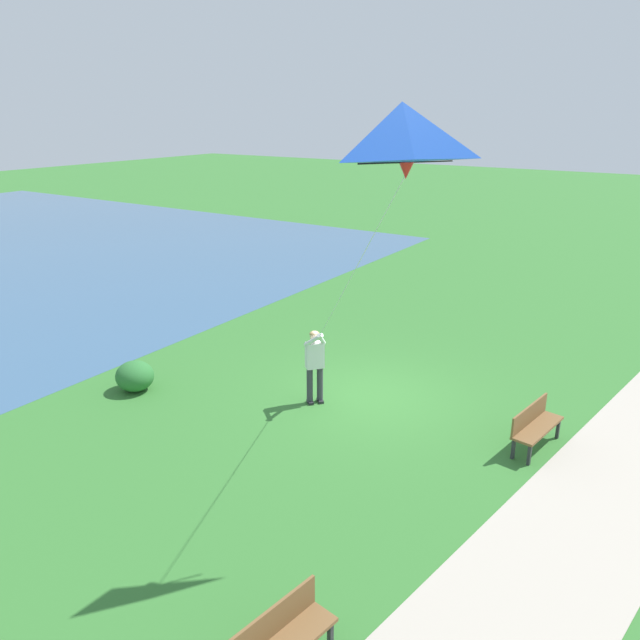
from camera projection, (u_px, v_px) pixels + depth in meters
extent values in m
plane|color=#33702D|center=(372.00, 396.00, 14.38)|extent=(120.00, 120.00, 0.00)
cube|color=#ADA393|center=(590.00, 517.00, 10.13)|extent=(7.38, 31.98, 0.02)
cube|color=#232328|center=(320.00, 401.00, 14.11)|extent=(0.25, 0.24, 0.06)
cylinder|color=#383842|center=(320.00, 384.00, 13.99)|extent=(0.14, 0.14, 0.82)
cube|color=#232328|center=(310.00, 402.00, 14.04)|extent=(0.25, 0.24, 0.06)
cylinder|color=#383842|center=(310.00, 385.00, 13.92)|extent=(0.14, 0.14, 0.82)
cube|color=white|center=(315.00, 355.00, 13.73)|extent=(0.43, 0.45, 0.60)
sphere|color=beige|center=(315.00, 336.00, 13.58)|extent=(0.22, 0.22, 0.22)
ellipsoid|color=tan|center=(314.00, 334.00, 13.58)|extent=(0.32, 0.32, 0.13)
cylinder|color=white|center=(321.00, 339.00, 13.40)|extent=(0.28, 0.55, 0.43)
cylinder|color=white|center=(314.00, 340.00, 13.36)|extent=(0.56, 0.20, 0.43)
sphere|color=beige|center=(320.00, 336.00, 13.19)|extent=(0.10, 0.10, 0.10)
pyramid|color=blue|center=(401.00, 134.00, 8.24)|extent=(1.21, 1.45, 0.75)
cone|color=red|center=(406.00, 171.00, 8.23)|extent=(0.28, 0.28, 0.22)
cylinder|color=black|center=(406.00, 162.00, 8.19)|extent=(0.85, 1.16, 0.02)
cylinder|color=silver|center=(353.00, 274.00, 10.72)|extent=(3.14, 2.68, 3.79)
cube|color=brown|center=(538.00, 428.00, 12.05)|extent=(0.67, 1.55, 0.05)
cube|color=brown|center=(530.00, 414.00, 12.10)|extent=(0.27, 1.49, 0.40)
cube|color=#2D2D33|center=(558.00, 428.00, 12.49)|extent=(0.07, 0.07, 0.45)
cube|color=#2D2D33|center=(543.00, 423.00, 12.69)|extent=(0.07, 0.07, 0.45)
cube|color=#2D2D33|center=(529.00, 454.00, 11.55)|extent=(0.07, 0.07, 0.45)
cube|color=#2D2D33|center=(513.00, 448.00, 11.75)|extent=(0.07, 0.07, 0.45)
cube|color=brown|center=(270.00, 623.00, 7.19)|extent=(0.27, 1.49, 0.40)
cube|color=#2D2D33|center=(330.00, 635.00, 7.58)|extent=(0.07, 0.07, 0.45)
cube|color=#2D2D33|center=(311.00, 621.00, 7.78)|extent=(0.07, 0.07, 0.45)
ellipsoid|color=#2D7033|center=(135.00, 376.00, 14.60)|extent=(0.90, 0.89, 0.72)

